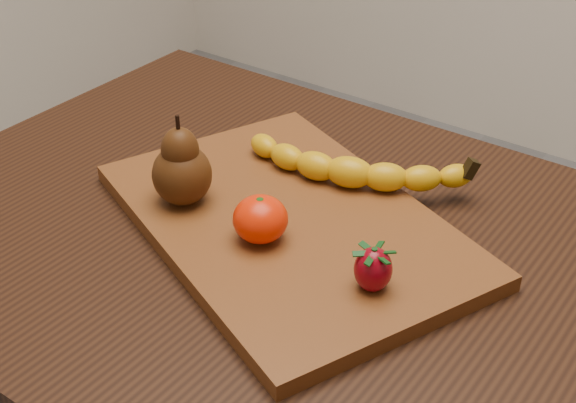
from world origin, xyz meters
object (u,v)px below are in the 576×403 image
Objects in this scene: pear at (181,160)px; mandarin at (260,219)px; cutting_board at (288,223)px; table at (295,305)px.

mandarin is at bearing -4.29° from pear.
cutting_board is at bearing 20.44° from pear.
table is 0.23m from pear.
mandarin is (0.12, -0.01, -0.03)m from pear.
table is at bearing 13.28° from pear.
pear reaches higher than table.
pear is (-0.14, -0.03, 0.17)m from table.
pear is at bearing -136.82° from cutting_board.
cutting_board is 7.30× the size of mandarin.
mandarin reaches higher than table.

